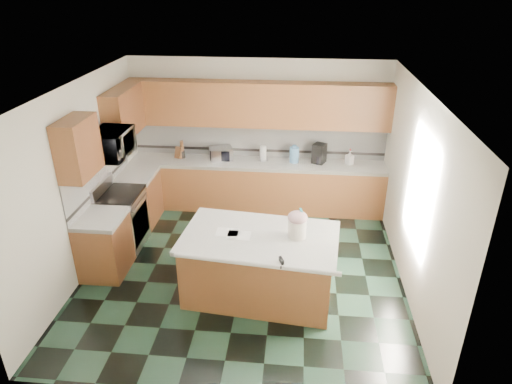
# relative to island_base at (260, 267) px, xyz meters

# --- Properties ---
(floor) EXTENTS (4.60, 4.60, 0.00)m
(floor) POSITION_rel_island_base_xyz_m (-0.29, 0.53, -0.43)
(floor) COLOR black
(floor) RESTS_ON ground
(ceiling) EXTENTS (4.60, 4.60, 0.00)m
(ceiling) POSITION_rel_island_base_xyz_m (-0.29, 0.53, 2.27)
(ceiling) COLOR white
(ceiling) RESTS_ON ground
(wall_back) EXTENTS (4.60, 0.04, 2.70)m
(wall_back) POSITION_rel_island_base_xyz_m (-0.29, 2.85, 0.92)
(wall_back) COLOR white
(wall_back) RESTS_ON ground
(wall_front) EXTENTS (4.60, 0.04, 2.70)m
(wall_front) POSITION_rel_island_base_xyz_m (-0.29, -1.79, 0.92)
(wall_front) COLOR white
(wall_front) RESTS_ON ground
(wall_left) EXTENTS (0.04, 4.60, 2.70)m
(wall_left) POSITION_rel_island_base_xyz_m (-2.61, 0.53, 0.92)
(wall_left) COLOR white
(wall_left) RESTS_ON ground
(wall_right) EXTENTS (0.04, 4.60, 2.70)m
(wall_right) POSITION_rel_island_base_xyz_m (2.03, 0.53, 0.92)
(wall_right) COLOR white
(wall_right) RESTS_ON ground
(back_base_cab) EXTENTS (4.60, 0.60, 0.86)m
(back_base_cab) POSITION_rel_island_base_xyz_m (-0.29, 2.53, 0.00)
(back_base_cab) COLOR #3A1D10
(back_base_cab) RESTS_ON ground
(back_countertop) EXTENTS (4.60, 0.64, 0.06)m
(back_countertop) POSITION_rel_island_base_xyz_m (-0.29, 2.53, 0.46)
(back_countertop) COLOR white
(back_countertop) RESTS_ON back_base_cab
(back_upper_cab) EXTENTS (4.60, 0.33, 0.78)m
(back_upper_cab) POSITION_rel_island_base_xyz_m (-0.29, 2.67, 1.51)
(back_upper_cab) COLOR #3A1D10
(back_upper_cab) RESTS_ON wall_back
(back_backsplash) EXTENTS (4.60, 0.02, 0.63)m
(back_backsplash) POSITION_rel_island_base_xyz_m (-0.29, 2.82, 0.81)
(back_backsplash) COLOR silver
(back_backsplash) RESTS_ON back_countertop
(back_accent_band) EXTENTS (4.60, 0.01, 0.05)m
(back_accent_band) POSITION_rel_island_base_xyz_m (-0.29, 2.82, 0.61)
(back_accent_band) COLOR black
(back_accent_band) RESTS_ON back_countertop
(left_base_cab_rear) EXTENTS (0.60, 0.82, 0.86)m
(left_base_cab_rear) POSITION_rel_island_base_xyz_m (-2.29, 1.82, 0.00)
(left_base_cab_rear) COLOR #3A1D10
(left_base_cab_rear) RESTS_ON ground
(left_counter_rear) EXTENTS (0.64, 0.82, 0.06)m
(left_counter_rear) POSITION_rel_island_base_xyz_m (-2.29, 1.82, 0.46)
(left_counter_rear) COLOR white
(left_counter_rear) RESTS_ON left_base_cab_rear
(left_base_cab_front) EXTENTS (0.60, 0.72, 0.86)m
(left_base_cab_front) POSITION_rel_island_base_xyz_m (-2.29, 0.29, 0.00)
(left_base_cab_front) COLOR #3A1D10
(left_base_cab_front) RESTS_ON ground
(left_counter_front) EXTENTS (0.64, 0.72, 0.06)m
(left_counter_front) POSITION_rel_island_base_xyz_m (-2.29, 0.29, 0.46)
(left_counter_front) COLOR white
(left_counter_front) RESTS_ON left_base_cab_front
(left_backsplash) EXTENTS (0.02, 2.30, 0.63)m
(left_backsplash) POSITION_rel_island_base_xyz_m (-2.57, 1.08, 0.81)
(left_backsplash) COLOR silver
(left_backsplash) RESTS_ON wall_left
(left_accent_band) EXTENTS (0.01, 2.30, 0.05)m
(left_accent_band) POSITION_rel_island_base_xyz_m (-2.57, 1.08, 0.61)
(left_accent_band) COLOR black
(left_accent_band) RESTS_ON wall_left
(left_upper_cab_rear) EXTENTS (0.33, 1.09, 0.78)m
(left_upper_cab_rear) POSITION_rel_island_base_xyz_m (-2.42, 1.96, 1.51)
(left_upper_cab_rear) COLOR #3A1D10
(left_upper_cab_rear) RESTS_ON wall_left
(left_upper_cab_front) EXTENTS (0.33, 0.72, 0.78)m
(left_upper_cab_front) POSITION_rel_island_base_xyz_m (-2.42, 0.29, 1.51)
(left_upper_cab_front) COLOR #3A1D10
(left_upper_cab_front) RESTS_ON wall_left
(range_body) EXTENTS (0.60, 0.76, 0.88)m
(range_body) POSITION_rel_island_base_xyz_m (-2.29, 1.03, 0.01)
(range_body) COLOR #B7B7BC
(range_body) RESTS_ON ground
(range_oven_door) EXTENTS (0.02, 0.68, 0.55)m
(range_oven_door) POSITION_rel_island_base_xyz_m (-2.00, 1.03, -0.03)
(range_oven_door) COLOR black
(range_oven_door) RESTS_ON range_body
(range_cooktop) EXTENTS (0.62, 0.78, 0.04)m
(range_cooktop) POSITION_rel_island_base_xyz_m (-2.29, 1.03, 0.47)
(range_cooktop) COLOR black
(range_cooktop) RESTS_ON range_body
(range_handle) EXTENTS (0.02, 0.66, 0.02)m
(range_handle) POSITION_rel_island_base_xyz_m (-1.97, 1.03, 0.35)
(range_handle) COLOR #B7B7BC
(range_handle) RESTS_ON range_body
(range_backguard) EXTENTS (0.06, 0.76, 0.18)m
(range_backguard) POSITION_rel_island_base_xyz_m (-2.55, 1.03, 0.59)
(range_backguard) COLOR #B7B7BC
(range_backguard) RESTS_ON range_body
(microwave) EXTENTS (0.50, 0.73, 0.41)m
(microwave) POSITION_rel_island_base_xyz_m (-2.29, 1.03, 1.30)
(microwave) COLOR #B7B7BC
(microwave) RESTS_ON wall_left
(island_base) EXTENTS (2.03, 1.29, 0.86)m
(island_base) POSITION_rel_island_base_xyz_m (0.00, 0.00, 0.00)
(island_base) COLOR #3A1D10
(island_base) RESTS_ON ground
(island_top) EXTENTS (2.14, 1.40, 0.06)m
(island_top) POSITION_rel_island_base_xyz_m (0.00, 0.00, 0.46)
(island_top) COLOR white
(island_top) RESTS_ON island_base
(island_bullnose) EXTENTS (2.02, 0.27, 0.06)m
(island_bullnose) POSITION_rel_island_base_xyz_m (0.00, -0.60, 0.46)
(island_bullnose) COLOR white
(island_bullnose) RESTS_ON island_base
(treat_jar) EXTENTS (0.28, 0.28, 0.25)m
(treat_jar) POSITION_rel_island_base_xyz_m (0.48, 0.02, 0.61)
(treat_jar) COLOR white
(treat_jar) RESTS_ON island_top
(treat_jar_lid) EXTENTS (0.26, 0.26, 0.16)m
(treat_jar_lid) POSITION_rel_island_base_xyz_m (0.48, 0.02, 0.78)
(treat_jar_lid) COLOR #D29EA6
(treat_jar_lid) RESTS_ON treat_jar
(treat_jar_knob) EXTENTS (0.08, 0.03, 0.03)m
(treat_jar_knob) POSITION_rel_island_base_xyz_m (0.48, 0.02, 0.83)
(treat_jar_knob) COLOR tan
(treat_jar_knob) RESTS_ON treat_jar_lid
(treat_jar_knob_end_l) EXTENTS (0.04, 0.04, 0.04)m
(treat_jar_knob_end_l) POSITION_rel_island_base_xyz_m (0.44, 0.02, 0.83)
(treat_jar_knob_end_l) COLOR tan
(treat_jar_knob_end_l) RESTS_ON treat_jar_lid
(treat_jar_knob_end_r) EXTENTS (0.04, 0.04, 0.04)m
(treat_jar_knob_end_r) POSITION_rel_island_base_xyz_m (0.52, 0.02, 0.83)
(treat_jar_knob_end_r) COLOR tan
(treat_jar_knob_end_r) RESTS_ON treat_jar_lid
(soap_bottle_island) EXTENTS (0.18, 0.18, 0.38)m
(soap_bottle_island) POSITION_rel_island_base_xyz_m (0.52, 0.07, 0.68)
(soap_bottle_island) COLOR teal
(soap_bottle_island) RESTS_ON island_top
(paper_sheet_a) EXTENTS (0.31, 0.24, 0.00)m
(paper_sheet_a) POSITION_rel_island_base_xyz_m (-0.27, -0.01, 0.49)
(paper_sheet_a) COLOR white
(paper_sheet_a) RESTS_ON island_top
(paper_sheet_b) EXTENTS (0.30, 0.23, 0.00)m
(paper_sheet_b) POSITION_rel_island_base_xyz_m (-0.44, 0.05, 0.49)
(paper_sheet_b) COLOR white
(paper_sheet_b) RESTS_ON island_top
(clamp_body) EXTENTS (0.07, 0.11, 0.10)m
(clamp_body) POSITION_rel_island_base_xyz_m (0.31, -0.58, 0.50)
(clamp_body) COLOR black
(clamp_body) RESTS_ON island_top
(clamp_handle) EXTENTS (0.02, 0.08, 0.02)m
(clamp_handle) POSITION_rel_island_base_xyz_m (0.31, -0.64, 0.48)
(clamp_handle) COLOR black
(clamp_handle) RESTS_ON island_top
(knife_block) EXTENTS (0.17, 0.19, 0.23)m
(knife_block) POSITION_rel_island_base_xyz_m (-1.72, 2.58, 0.60)
(knife_block) COLOR #472814
(knife_block) RESTS_ON back_countertop
(utensil_crock) EXTENTS (0.11, 0.11, 0.13)m
(utensil_crock) POSITION_rel_island_base_xyz_m (-1.67, 2.61, 0.56)
(utensil_crock) COLOR black
(utensil_crock) RESTS_ON back_countertop
(utensil_bundle) EXTENTS (0.06, 0.06, 0.19)m
(utensil_bundle) POSITION_rel_island_base_xyz_m (-1.67, 2.61, 0.72)
(utensil_bundle) COLOR #472814
(utensil_bundle) RESTS_ON utensil_crock
(toaster_oven) EXTENTS (0.46, 0.39, 0.23)m
(toaster_oven) POSITION_rel_island_base_xyz_m (-0.94, 2.58, 0.60)
(toaster_oven) COLOR #B7B7BC
(toaster_oven) RESTS_ON back_countertop
(toaster_oven_door) EXTENTS (0.35, 0.01, 0.19)m
(toaster_oven_door) POSITION_rel_island_base_xyz_m (-0.94, 2.46, 0.60)
(toaster_oven_door) COLOR black
(toaster_oven_door) RESTS_ON toaster_oven
(paper_towel) EXTENTS (0.12, 0.12, 0.27)m
(paper_towel) POSITION_rel_island_base_xyz_m (-0.18, 2.63, 0.63)
(paper_towel) COLOR white
(paper_towel) RESTS_ON back_countertop
(paper_towel_base) EXTENTS (0.18, 0.18, 0.01)m
(paper_towel_base) POSITION_rel_island_base_xyz_m (-0.18, 2.63, 0.50)
(paper_towel_base) COLOR #B7B7BC
(paper_towel_base) RESTS_ON back_countertop
(water_jug) EXTENTS (0.17, 0.17, 0.28)m
(water_jug) POSITION_rel_island_base_xyz_m (0.39, 2.59, 0.63)
(water_jug) COLOR #5E97CE
(water_jug) RESTS_ON back_countertop
(water_jug_neck) EXTENTS (0.08, 0.08, 0.04)m
(water_jug_neck) POSITION_rel_island_base_xyz_m (0.39, 2.59, 0.79)
(water_jug_neck) COLOR #5E97CE
(water_jug_neck) RESTS_ON water_jug
(coffee_maker) EXTENTS (0.28, 0.29, 0.35)m
(coffee_maker) POSITION_rel_island_base_xyz_m (0.83, 2.61, 0.66)
(coffee_maker) COLOR black
(coffee_maker) RESTS_ON back_countertop
(coffee_carafe) EXTENTS (0.14, 0.14, 0.14)m
(coffee_carafe) POSITION_rel_island_base_xyz_m (0.83, 2.56, 0.56)
(coffee_carafe) COLOR black
(coffee_carafe) RESTS_ON back_countertop
(soap_bottle_back) EXTENTS (0.16, 0.16, 0.26)m
(soap_bottle_back) POSITION_rel_island_base_xyz_m (1.37, 2.58, 0.62)
(soap_bottle_back) COLOR white
(soap_bottle_back) RESTS_ON back_countertop
(soap_back_cap) EXTENTS (0.02, 0.02, 0.03)m
(soap_back_cap) POSITION_rel_island_base_xyz_m (1.37, 2.58, 0.76)
(soap_back_cap) COLOR red
(soap_back_cap) RESTS_ON soap_bottle_back
(window_light_proxy) EXTENTS (0.02, 1.40, 1.10)m
(window_light_proxy) POSITION_rel_island_base_xyz_m (2.00, 0.33, 1.07)
(window_light_proxy) COLOR white
(window_light_proxy) RESTS_ON wall_right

